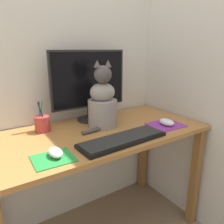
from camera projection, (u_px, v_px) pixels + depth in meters
The scene contains 11 objects.
wall_back at pixel (72, 38), 1.38m from camera, with size 7.00×0.04×2.50m.
wall_side_right at pixel (182, 38), 1.45m from camera, with size 0.04×7.00×2.50m.
desk at pixel (99, 148), 1.29m from camera, with size 1.24×0.60×0.73m.
monitor at pixel (89, 83), 1.38m from camera, with size 0.51×0.17×0.45m.
keyboard at pixel (123, 139), 1.11m from camera, with size 0.48×0.17×0.02m.
mousepad_left at pixel (53, 159), 0.93m from camera, with size 0.18×0.16×0.00m.
mousepad_right at pixel (166, 125), 1.35m from camera, with size 0.20×0.18×0.00m.
computer_mouse_left at pixel (55, 152), 0.95m from camera, with size 0.06×0.10×0.04m.
computer_mouse_right at pixel (167, 122), 1.33m from camera, with size 0.07×0.10×0.04m.
cat at pixel (103, 103), 1.29m from camera, with size 0.28×0.21×0.39m.
pen_cup at pixel (42, 123), 1.24m from camera, with size 0.09×0.09×0.18m.
Camera 1 is at (-0.58, -1.02, 1.18)m, focal length 35.00 mm.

